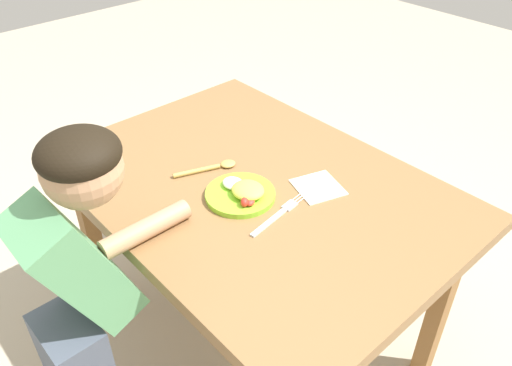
{
  "coord_description": "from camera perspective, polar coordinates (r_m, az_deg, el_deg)",
  "views": [
    {
      "loc": [
        0.92,
        -0.83,
        1.63
      ],
      "look_at": [
        0.02,
        -0.01,
        0.74
      ],
      "focal_mm": 35.77,
      "sensor_mm": 36.0,
      "label": 1
    }
  ],
  "objects": [
    {
      "name": "person",
      "position": [
        1.4,
        -18.68,
        -12.66
      ],
      "size": [
        0.2,
        0.46,
        1.09
      ],
      "color": "#485060",
      "rests_on": "ground_plane"
    },
    {
      "name": "dining_table",
      "position": [
        1.58,
        -0.2,
        -2.18
      ],
      "size": [
        1.21,
        0.87,
        0.72
      ],
      "color": "brown",
      "rests_on": "ground_plane"
    },
    {
      "name": "napkin",
      "position": [
        1.53,
        6.95,
        -0.46
      ],
      "size": [
        0.17,
        0.16,
        0.0
      ],
      "primitive_type": "cube",
      "rotation": [
        0.0,
        0.0,
        -0.31
      ],
      "color": "white",
      "rests_on": "dining_table"
    },
    {
      "name": "plate",
      "position": [
        1.47,
        -1.56,
        -1.1
      ],
      "size": [
        0.2,
        0.2,
        0.05
      ],
      "color": "#89D22E",
      "rests_on": "dining_table"
    },
    {
      "name": "ground_plane",
      "position": [
        2.05,
        -0.16,
        -16.56
      ],
      "size": [
        8.0,
        8.0,
        0.0
      ],
      "primitive_type": "plane",
      "color": "#AEA38C"
    },
    {
      "name": "spoon",
      "position": [
        1.6,
        -4.96,
        1.73
      ],
      "size": [
        0.1,
        0.2,
        0.01
      ],
      "rotation": [
        0.0,
        0.0,
        1.22
      ],
      "color": "tan",
      "rests_on": "dining_table"
    },
    {
      "name": "fork",
      "position": [
        1.41,
        2.53,
        -3.56
      ],
      "size": [
        0.05,
        0.23,
        0.01
      ],
      "rotation": [
        0.0,
        0.0,
        1.71
      ],
      "color": "silver",
      "rests_on": "dining_table"
    }
  ]
}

